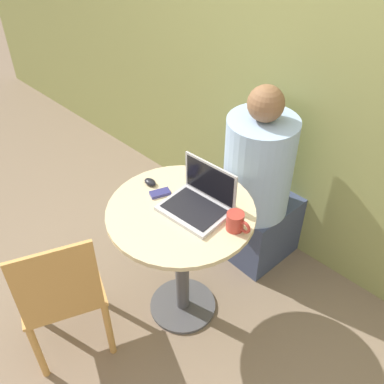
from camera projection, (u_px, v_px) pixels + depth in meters
The scene contains 9 objects.
ground_plane at pixel (183, 306), 2.67m from camera, with size 12.00×12.00×0.00m, color #7F6B56.
back_wall at pixel (301, 52), 2.34m from camera, with size 7.00×0.05×2.60m.
round_table at pixel (181, 239), 2.31m from camera, with size 0.73×0.73×0.77m.
laptop at pixel (199, 201), 2.16m from camera, with size 0.32×0.26×0.22m.
cell_phone at pixel (160, 193), 2.27m from camera, with size 0.09×0.11×0.02m.
computer_mouse at pixel (150, 182), 2.33m from camera, with size 0.07×0.05×0.03m.
coffee_cup at pixel (236, 222), 2.05m from camera, with size 0.13×0.08×0.09m.
chair_empty at pixel (62, 294), 2.19m from camera, with size 0.53×0.53×0.88m.
person_seated at pixel (262, 193), 2.70m from camera, with size 0.41×0.62×1.22m.
Camera 1 is at (1.16, -1.13, 2.23)m, focal length 42.00 mm.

